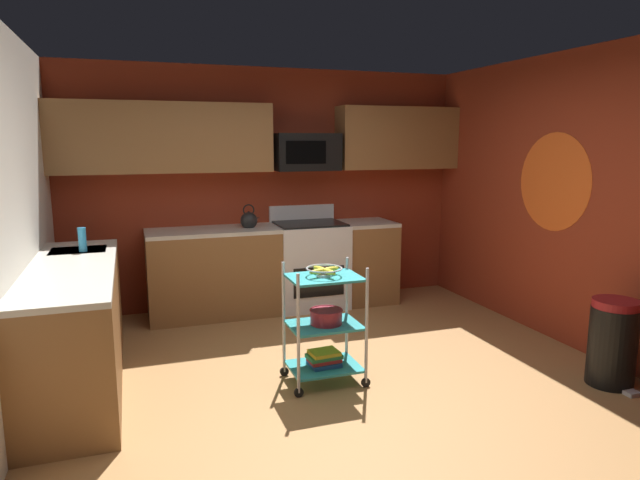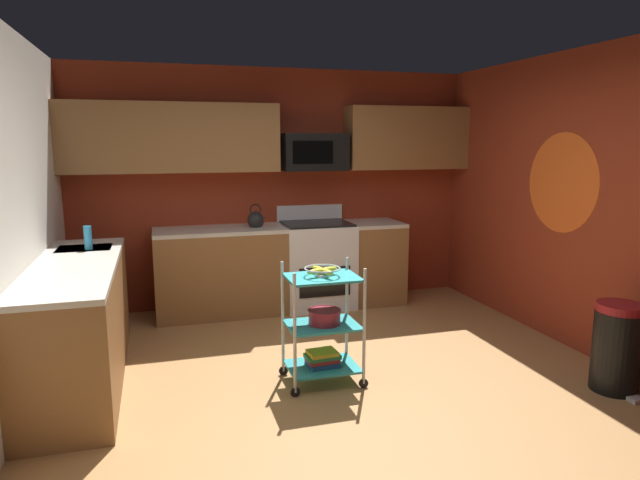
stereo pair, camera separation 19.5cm
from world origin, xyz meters
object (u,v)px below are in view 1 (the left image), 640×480
(microwave, at_px, (306,152))
(dish_soap_bottle, at_px, (82,240))
(rolling_cart, at_px, (324,325))
(fruit_bowl, at_px, (324,270))
(trash_can, at_px, (613,343))
(oven_range, at_px, (309,264))
(mixing_bowl_large, at_px, (326,316))
(kettle, at_px, (249,220))
(book_stack, at_px, (324,358))

(microwave, relative_size, dish_soap_bottle, 3.50)
(rolling_cart, xyz_separation_m, fruit_bowl, (0.00, -0.00, 0.42))
(microwave, bearing_deg, trash_can, -61.46)
(dish_soap_bottle, bearing_deg, oven_range, 20.79)
(dish_soap_bottle, bearing_deg, mixing_bowl_large, -32.28)
(oven_range, xyz_separation_m, dish_soap_bottle, (-2.23, -0.85, 0.54))
(microwave, distance_m, kettle, 0.98)
(kettle, relative_size, trash_can, 0.40)
(kettle, bearing_deg, microwave, 9.21)
(mixing_bowl_large, bearing_deg, dish_soap_bottle, 147.72)
(microwave, xyz_separation_m, rolling_cart, (-0.51, -2.05, -1.25))
(kettle, bearing_deg, trash_can, -50.83)
(microwave, height_order, rolling_cart, microwave)
(microwave, height_order, book_stack, microwave)
(rolling_cart, relative_size, mixing_bowl_large, 3.63)
(rolling_cart, bearing_deg, trash_can, -20.18)
(microwave, bearing_deg, oven_range, -89.74)
(microwave, xyz_separation_m, mixing_bowl_large, (-0.50, -2.05, -1.18))
(microwave, relative_size, fruit_bowl, 2.57)
(microwave, relative_size, trash_can, 1.06)
(mixing_bowl_large, bearing_deg, microwave, 76.42)
(kettle, distance_m, dish_soap_bottle, 1.78)
(dish_soap_bottle, bearing_deg, kettle, 28.35)
(rolling_cart, xyz_separation_m, book_stack, (0.00, 0.00, -0.27))
(kettle, xyz_separation_m, trash_can, (2.19, -2.69, -0.67))
(fruit_bowl, xyz_separation_m, mixing_bowl_large, (0.02, 0.00, -0.36))
(dish_soap_bottle, bearing_deg, trash_can, -26.17)
(book_stack, distance_m, kettle, 2.11)
(oven_range, xyz_separation_m, book_stack, (-0.51, -1.95, -0.29))
(fruit_bowl, bearing_deg, trash_can, -20.18)
(oven_range, height_order, dish_soap_bottle, dish_soap_bottle)
(dish_soap_bottle, bearing_deg, microwave, 23.10)
(mixing_bowl_large, bearing_deg, kettle, 95.10)
(microwave, relative_size, book_stack, 2.62)
(microwave, relative_size, rolling_cart, 0.77)
(fruit_bowl, distance_m, trash_can, 2.23)
(mixing_bowl_large, relative_size, trash_can, 0.38)
(fruit_bowl, height_order, dish_soap_bottle, dish_soap_bottle)
(microwave, distance_m, mixing_bowl_large, 2.42)
(microwave, bearing_deg, fruit_bowl, -104.00)
(trash_can, bearing_deg, fruit_bowl, 159.82)
(microwave, distance_m, trash_can, 3.47)
(fruit_bowl, distance_m, mixing_bowl_large, 0.36)
(microwave, height_order, fruit_bowl, microwave)
(oven_range, distance_m, book_stack, 2.03)
(fruit_bowl, height_order, mixing_bowl_large, fruit_bowl)
(mixing_bowl_large, distance_m, trash_can, 2.16)
(fruit_bowl, bearing_deg, mixing_bowl_large, 0.00)
(oven_range, distance_m, kettle, 0.85)
(book_stack, relative_size, trash_can, 0.40)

